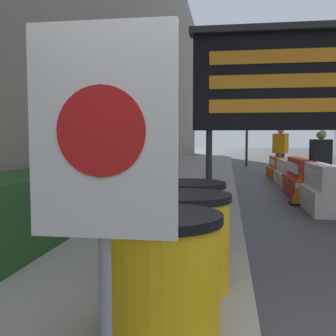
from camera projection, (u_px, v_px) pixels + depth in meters
hedge_strip at (72, 192)px, 6.29m from camera, size 0.90×7.39×0.86m
bare_tree at (130, 129)px, 10.44m from camera, size 1.75×1.64×2.93m
barrel_drum_foreground at (161, 277)px, 2.51m from camera, size 0.79×0.79×0.82m
barrel_drum_middle at (185, 241)px, 3.38m from camera, size 0.79×0.79×0.82m
barrel_drum_back at (189, 219)px, 4.28m from camera, size 0.79×0.79×0.82m
warning_sign at (103, 152)px, 1.82m from camera, size 0.70×0.08×1.83m
message_board at (275, 81)px, 6.07m from camera, size 2.66×0.36×3.13m
jersey_barrier_white at (320, 191)px, 7.64m from camera, size 0.53×1.62×0.93m
jersey_barrier_red_striped at (301, 180)px, 9.67m from camera, size 0.63×1.91×0.94m
jersey_barrier_cream at (286, 174)px, 12.14m from camera, size 0.53×2.04×0.76m
jersey_barrier_orange_far at (277, 168)px, 14.34m from camera, size 0.59×2.10×0.76m
traffic_cone_near at (275, 166)px, 16.26m from camera, size 0.32×0.32×0.57m
traffic_cone_mid at (300, 188)px, 8.43m from camera, size 0.41×0.41×0.73m
traffic_light_near_curb at (247, 115)px, 19.79m from camera, size 0.28×0.45×3.57m
pedestrian_worker at (280, 148)px, 14.05m from camera, size 0.56×0.52×1.84m
pedestrian_passerby at (321, 159)px, 8.81m from camera, size 0.48×0.37×1.62m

